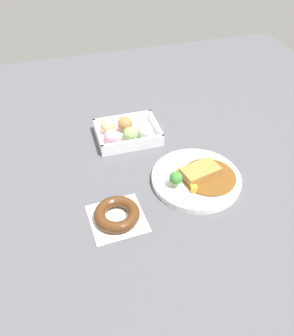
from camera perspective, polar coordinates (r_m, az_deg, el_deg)
ground_plane at (r=1.12m, az=4.13°, el=2.36°), size 1.60×1.60×0.00m
curry_plate at (r=1.02m, az=7.94°, el=-1.58°), size 0.25×0.25×0.07m
donut_box at (r=1.17m, az=-3.41°, el=5.73°), size 0.20×0.15×0.06m
chocolate_ring_donut at (r=0.92m, az=-4.84°, el=-7.40°), size 0.15×0.15×0.03m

